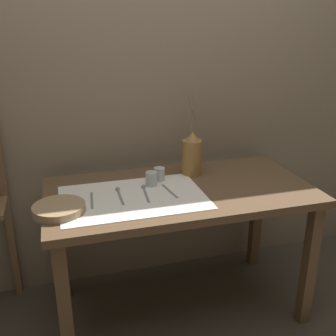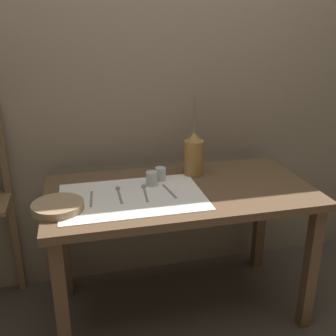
% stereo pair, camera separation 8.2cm
% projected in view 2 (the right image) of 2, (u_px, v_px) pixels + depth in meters
% --- Properties ---
extents(ground_plane, '(12.00, 12.00, 0.00)m').
position_uv_depth(ground_plane, '(179.00, 307.00, 2.29)').
color(ground_plane, '#473F35').
extents(stone_wall_back, '(7.00, 0.06, 2.40)m').
position_uv_depth(stone_wall_back, '(160.00, 88.00, 2.30)').
color(stone_wall_back, gray).
rests_on(stone_wall_back, ground_plane).
extents(wooden_table, '(1.37, 0.70, 0.75)m').
position_uv_depth(wooden_table, '(180.00, 206.00, 2.07)').
color(wooden_table, brown).
rests_on(wooden_table, ground_plane).
extents(linen_cloth, '(0.70, 0.47, 0.00)m').
position_uv_depth(linen_cloth, '(132.00, 197.00, 1.94)').
color(linen_cloth, white).
rests_on(linen_cloth, wooden_table).
extents(pitcher_with_flowers, '(0.11, 0.11, 0.46)m').
position_uv_depth(pitcher_with_flowers, '(194.00, 155.00, 2.19)').
color(pitcher_with_flowers, olive).
rests_on(pitcher_with_flowers, wooden_table).
extents(wooden_bowl, '(0.24, 0.24, 0.04)m').
position_uv_depth(wooden_bowl, '(58.00, 207.00, 1.79)').
color(wooden_bowl, '#9E7F5B').
rests_on(wooden_bowl, wooden_table).
extents(glass_tumbler_near, '(0.06, 0.06, 0.07)m').
position_uv_depth(glass_tumbler_near, '(152.00, 178.00, 2.06)').
color(glass_tumbler_near, '#B7C1BC').
rests_on(glass_tumbler_near, wooden_table).
extents(glass_tumbler_far, '(0.06, 0.06, 0.07)m').
position_uv_depth(glass_tumbler_far, '(160.00, 174.00, 2.13)').
color(glass_tumbler_far, '#B7C1BC').
rests_on(glass_tumbler_far, wooden_table).
extents(knife_center, '(0.03, 0.18, 0.00)m').
position_uv_depth(knife_center, '(91.00, 199.00, 1.90)').
color(knife_center, gray).
rests_on(knife_center, wooden_table).
extents(spoon_outer, '(0.02, 0.19, 0.02)m').
position_uv_depth(spoon_outer, '(119.00, 191.00, 1.98)').
color(spoon_outer, gray).
rests_on(spoon_outer, wooden_table).
extents(spoon_inner, '(0.03, 0.19, 0.02)m').
position_uv_depth(spoon_inner, '(144.00, 189.00, 2.01)').
color(spoon_inner, gray).
rests_on(spoon_inner, wooden_table).
extents(fork_outer, '(0.04, 0.18, 0.00)m').
position_uv_depth(fork_outer, '(169.00, 191.00, 1.99)').
color(fork_outer, gray).
rests_on(fork_outer, wooden_table).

